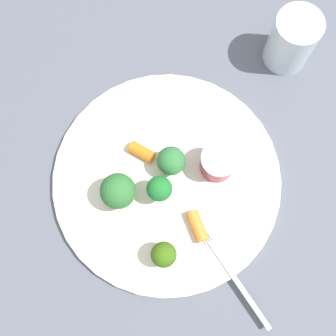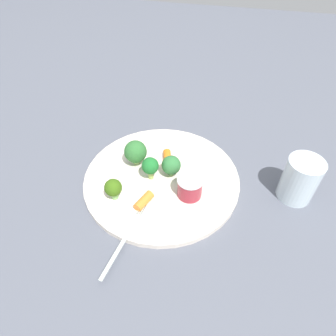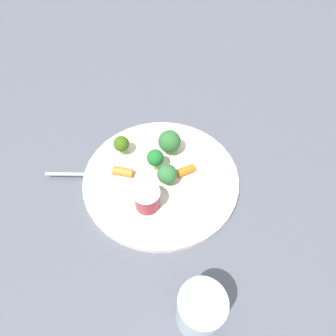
{
  "view_description": "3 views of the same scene",
  "coord_description": "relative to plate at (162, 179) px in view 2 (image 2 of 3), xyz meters",
  "views": [
    {
      "loc": [
        0.09,
        0.1,
        0.63
      ],
      "look_at": [
        -0.01,
        -0.01,
        0.03
      ],
      "focal_mm": 49.06,
      "sensor_mm": 36.0,
      "label": 1
    },
    {
      "loc": [
        -0.11,
        0.4,
        0.45
      ],
      "look_at": [
        -0.01,
        -0.01,
        0.03
      ],
      "focal_mm": 31.08,
      "sensor_mm": 36.0,
      "label": 2
    },
    {
      "loc": [
        -0.34,
        0.03,
        0.48
      ],
      "look_at": [
        0.01,
        -0.02,
        0.02
      ],
      "focal_mm": 30.37,
      "sensor_mm": 36.0,
      "label": 3
    }
  ],
  "objects": [
    {
      "name": "ground_plane",
      "position": [
        0.0,
        0.0,
        -0.01
      ],
      "size": [
        2.4,
        2.4,
        0.0
      ],
      "primitive_type": "plane",
      "color": "#545864"
    },
    {
      "name": "plate",
      "position": [
        0.0,
        0.0,
        0.0
      ],
      "size": [
        0.32,
        0.32,
        0.01
      ],
      "primitive_type": "cylinder",
      "color": "silver",
      "rests_on": "ground_plane"
    },
    {
      "name": "sauce_cup",
      "position": [
        -0.06,
        0.03,
        0.03
      ],
      "size": [
        0.05,
        0.05,
        0.04
      ],
      "color": "maroon",
      "rests_on": "plate"
    },
    {
      "name": "broccoli_floret_0",
      "position": [
        -0.02,
        -0.01,
        0.03
      ],
      "size": [
        0.04,
        0.04,
        0.05
      ],
      "color": "#87C55A",
      "rests_on": "plate"
    },
    {
      "name": "broccoli_floret_1",
      "position": [
        0.06,
        -0.03,
        0.04
      ],
      "size": [
        0.05,
        0.05,
        0.06
      ],
      "color": "#94BA67",
      "rests_on": "plate"
    },
    {
      "name": "broccoli_floret_2",
      "position": [
        0.02,
        0.01,
        0.04
      ],
      "size": [
        0.03,
        0.03,
        0.05
      ],
      "color": "#9AB65B",
      "rests_on": "plate"
    },
    {
      "name": "broccoli_floret_3",
      "position": [
        0.07,
        0.07,
        0.03
      ],
      "size": [
        0.03,
        0.03,
        0.05
      ],
      "color": "#83BE6B",
      "rests_on": "plate"
    },
    {
      "name": "carrot_stick_0",
      "position": [
        0.01,
        0.08,
        0.01
      ],
      "size": [
        0.03,
        0.05,
        0.02
      ],
      "primitive_type": "cylinder",
      "rotation": [
        1.57,
        0.0,
        2.77
      ],
      "color": "orange",
      "rests_on": "plate"
    },
    {
      "name": "carrot_stick_1",
      "position": [
        0.0,
        -0.05,
        0.01
      ],
      "size": [
        0.03,
        0.04,
        0.02
      ],
      "primitive_type": "cylinder",
      "rotation": [
        1.57,
        0.0,
        3.44
      ],
      "color": "orange",
      "rests_on": "plate"
    },
    {
      "name": "fork",
      "position": [
        0.02,
        0.15,
        0.01
      ],
      "size": [
        0.03,
        0.16,
        0.0
      ],
      "color": "#B7C3BE",
      "rests_on": "plate"
    },
    {
      "name": "drinking_glass",
      "position": [
        -0.26,
        -0.02,
        0.04
      ],
      "size": [
        0.07,
        0.07,
        0.09
      ],
      "primitive_type": "cylinder",
      "color": "silver",
      "rests_on": "ground_plane"
    }
  ]
}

